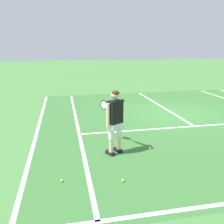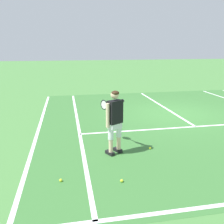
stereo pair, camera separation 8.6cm
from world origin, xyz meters
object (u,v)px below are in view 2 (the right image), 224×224
object	(u,v)px
tennis_player	(114,118)
tennis_ball_near_feet	(150,148)
tennis_ball_mid_court	(122,181)
tennis_ball_by_baseline	(61,180)

from	to	relation	value
tennis_player	tennis_ball_near_feet	xyz separation A→B (m)	(1.03, 0.06, -0.96)
tennis_player	tennis_ball_mid_court	world-z (taller)	tennis_player
tennis_player	tennis_ball_by_baseline	bearing A→B (deg)	-139.62
tennis_ball_near_feet	tennis_ball_by_baseline	world-z (taller)	same
tennis_ball_near_feet	tennis_player	bearing A→B (deg)	-176.40
tennis_player	tennis_ball_near_feet	size ratio (longest dim) A/B	25.95
tennis_ball_near_feet	tennis_ball_mid_court	bearing A→B (deg)	-127.45
tennis_ball_mid_court	tennis_player	bearing A→B (deg)	84.89
tennis_player	tennis_ball_by_baseline	size ratio (longest dim) A/B	25.95
tennis_player	tennis_ball_mid_court	bearing A→B (deg)	-95.11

